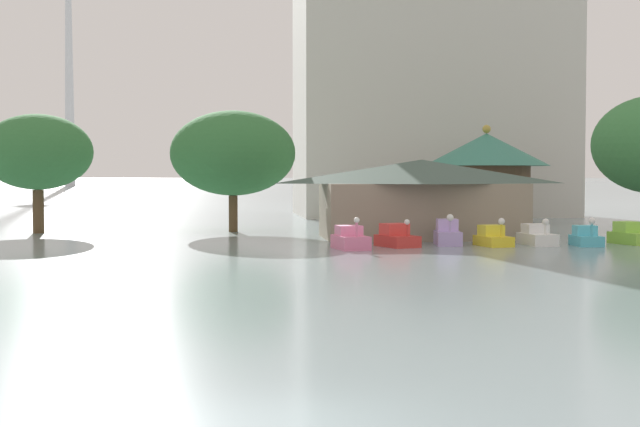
% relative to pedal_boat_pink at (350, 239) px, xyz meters
% --- Properties ---
extents(ground_plane, '(2000.00, 2000.00, 0.00)m').
position_rel_pedal_boat_pink_xyz_m(ground_plane, '(-6.26, -33.96, -0.51)').
color(ground_plane, gray).
extents(pedal_boat_pink, '(1.90, 2.91, 1.78)m').
position_rel_pedal_boat_pink_xyz_m(pedal_boat_pink, '(0.00, 0.00, 0.00)').
color(pedal_boat_pink, pink).
rests_on(pedal_boat_pink, ground).
extents(pedal_boat_red, '(2.36, 2.94, 1.58)m').
position_rel_pedal_boat_pink_xyz_m(pedal_boat_red, '(2.81, 1.33, -0.01)').
color(pedal_boat_red, red).
rests_on(pedal_boat_red, ground).
extents(pedal_boat_lavender, '(1.66, 2.58, 1.81)m').
position_rel_pedal_boat_pink_xyz_m(pedal_boat_lavender, '(5.94, 2.15, 0.09)').
color(pedal_boat_lavender, '#B299D8').
rests_on(pedal_boat_lavender, ground).
extents(pedal_boat_yellow, '(1.80, 2.61, 1.63)m').
position_rel_pedal_boat_pink_xyz_m(pedal_boat_yellow, '(8.30, 1.16, -0.04)').
color(pedal_boat_yellow, yellow).
rests_on(pedal_boat_yellow, ground).
extents(pedal_boat_white, '(1.64, 2.86, 1.56)m').
position_rel_pedal_boat_pink_xyz_m(pedal_boat_white, '(11.08, 1.72, -0.03)').
color(pedal_boat_white, white).
rests_on(pedal_boat_white, ground).
extents(pedal_boat_cyan, '(1.53, 2.30, 1.64)m').
position_rel_pedal_boat_pink_xyz_m(pedal_boat_cyan, '(13.58, 0.68, -0.04)').
color(pedal_boat_cyan, '#4CB7CC').
rests_on(pedal_boat_cyan, ground).
extents(pedal_boat_lime, '(2.04, 2.86, 1.61)m').
position_rel_pedal_boat_pink_xyz_m(pedal_boat_lime, '(16.68, 1.68, 0.01)').
color(pedal_boat_lime, '#8CCC3F').
rests_on(pedal_boat_lime, ground).
extents(boathouse, '(13.28, 7.26, 4.97)m').
position_rel_pedal_boat_pink_xyz_m(boathouse, '(5.65, 7.60, 2.09)').
color(boathouse, gray).
rests_on(boathouse, ground).
extents(green_roof_pavilion, '(10.32, 10.32, 8.10)m').
position_rel_pedal_boat_pink_xyz_m(green_roof_pavilion, '(14.82, 24.12, 3.86)').
color(green_roof_pavilion, brown).
rests_on(green_roof_pavilion, ground).
extents(shoreline_tree_tall_left, '(7.49, 7.49, 8.17)m').
position_rel_pedal_boat_pink_xyz_m(shoreline_tree_tall_left, '(-19.40, 15.53, 5.04)').
color(shoreline_tree_tall_left, brown).
rests_on(shoreline_tree_tall_left, ground).
extents(shoreline_tree_mid, '(8.77, 8.77, 8.50)m').
position_rel_pedal_boat_pink_xyz_m(shoreline_tree_mid, '(-6.06, 15.44, 5.00)').
color(shoreline_tree_mid, brown).
rests_on(shoreline_tree_mid, ground).
extents(background_building_block, '(26.41, 15.00, 26.40)m').
position_rel_pedal_boat_pink_xyz_m(background_building_block, '(13.67, 39.49, 12.71)').
color(background_building_block, beige).
rests_on(background_building_block, ground).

